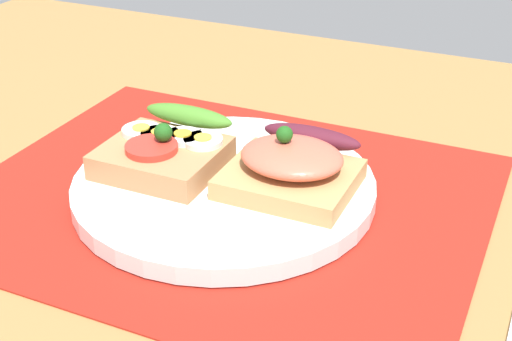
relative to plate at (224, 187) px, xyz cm
name	(u,v)px	position (x,y,z in cm)	size (l,w,h in cm)	color
ground_plane	(225,214)	(0.00, 0.00, -2.69)	(120.00, 90.00, 3.20)	#9D733E
placemat	(224,197)	(0.00, 0.00, -0.94)	(43.79, 35.93, 0.30)	#A42015
plate	(224,187)	(0.00, 0.00, 0.00)	(25.83, 25.83, 1.59)	white
sandwich_egg_tomato	(166,149)	(-5.68, 0.16, 2.37)	(9.94, 10.43, 4.39)	#B47C4F
sandwich_salmon	(293,165)	(5.65, 1.59, 2.62)	(10.52, 10.61, 5.22)	tan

